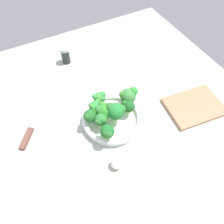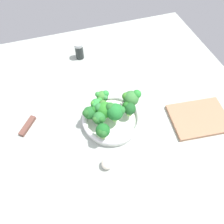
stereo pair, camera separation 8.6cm
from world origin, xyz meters
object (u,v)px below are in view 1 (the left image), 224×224
(broccoli_floret_8, at_px, (90,116))
(garlic_bulb, at_px, (116,164))
(pepper_shaker, at_px, (65,55))
(broccoli_floret_4, at_px, (128,95))
(broccoli_floret_5, at_px, (128,106))
(bowl, at_px, (112,119))
(broccoli_floret_2, at_px, (101,120))
(broccoli_floret_6, at_px, (107,132))
(broccoli_floret_7, at_px, (100,98))
(knife, at_px, (31,129))
(broccoli_floret_3, at_px, (95,107))
(broccoli_floret_1, at_px, (104,110))
(cutting_board, at_px, (194,106))
(broccoli_floret_0, at_px, (115,111))

(broccoli_floret_8, xyz_separation_m, garlic_bulb, (-0.01, 0.20, -0.05))
(pepper_shaker, bearing_deg, garlic_bulb, 86.34)
(broccoli_floret_4, xyz_separation_m, broccoli_floret_5, (0.02, 0.04, -0.01))
(bowl, distance_m, broccoli_floret_2, 0.08)
(broccoli_floret_2, bearing_deg, broccoli_floret_6, 87.72)
(broccoli_floret_6, height_order, broccoli_floret_7, broccoli_floret_6)
(knife, distance_m, pepper_shaker, 0.42)
(broccoli_floret_5, distance_m, broccoli_floret_6, 0.15)
(knife, bearing_deg, broccoli_floret_7, 172.87)
(bowl, xyz_separation_m, broccoli_floret_2, (0.06, 0.02, 0.06))
(broccoli_floret_5, height_order, broccoli_floret_7, broccoli_floret_7)
(broccoli_floret_4, xyz_separation_m, broccoli_floret_7, (0.11, -0.05, -0.01))
(broccoli_floret_3, distance_m, broccoli_floret_7, 0.05)
(broccoli_floret_7, bearing_deg, broccoli_floret_8, 41.60)
(pepper_shaker, bearing_deg, broccoli_floret_7, 93.70)
(knife, relative_size, pepper_shaker, 2.61)
(broccoli_floret_8, bearing_deg, garlic_bulb, 92.74)
(broccoli_floret_3, relative_size, garlic_bulb, 1.36)
(broccoli_floret_4, bearing_deg, broccoli_floret_3, -7.86)
(broccoli_floret_7, bearing_deg, bowl, 99.79)
(broccoli_floret_2, relative_size, broccoli_floret_3, 1.12)
(bowl, bearing_deg, broccoli_floret_5, 174.71)
(broccoli_floret_2, bearing_deg, broccoli_floret_4, -160.34)
(broccoli_floret_1, relative_size, broccoli_floret_3, 1.30)
(broccoli_floret_2, xyz_separation_m, garlic_bulb, (0.02, 0.16, -0.06))
(broccoli_floret_7, distance_m, knife, 0.30)
(bowl, bearing_deg, pepper_shaker, -85.14)
(garlic_bulb, relative_size, pepper_shaker, 0.48)
(broccoli_floret_1, bearing_deg, broccoli_floret_2, 48.69)
(broccoli_floret_8, relative_size, pepper_shaker, 0.72)
(broccoli_floret_3, height_order, broccoli_floret_6, broccoli_floret_6)
(broccoli_floret_3, distance_m, broccoli_floret_5, 0.13)
(broccoli_floret_8, relative_size, cutting_board, 0.26)
(broccoli_floret_3, distance_m, knife, 0.28)
(broccoli_floret_5, xyz_separation_m, pepper_shaker, (0.10, -0.44, -0.03))
(bowl, height_order, broccoli_floret_3, broccoli_floret_3)
(broccoli_floret_3, xyz_separation_m, broccoli_floret_8, (0.04, 0.03, 0.00))
(broccoli_floret_2, relative_size, garlic_bulb, 1.53)
(broccoli_floret_3, relative_size, broccoli_floret_7, 0.90)
(broccoli_floret_0, bearing_deg, broccoli_floret_3, -50.39)
(broccoli_floret_0, height_order, broccoli_floret_8, broccoli_floret_0)
(cutting_board, bearing_deg, broccoli_floret_8, -15.07)
(broccoli_floret_0, bearing_deg, broccoli_floret_4, -150.51)
(broccoli_floret_2, xyz_separation_m, broccoli_floret_3, (-0.01, -0.07, -0.00))
(broccoli_floret_2, distance_m, broccoli_floret_5, 0.13)
(garlic_bulb, xyz_separation_m, pepper_shaker, (-0.04, -0.61, 0.02))
(broccoli_floret_7, xyz_separation_m, cutting_board, (-0.36, 0.18, -0.07))
(broccoli_floret_0, relative_size, broccoli_floret_7, 1.32)
(broccoli_floret_0, xyz_separation_m, broccoli_floret_3, (0.06, -0.07, -0.02))
(broccoli_floret_0, height_order, broccoli_floret_7, broccoli_floret_0)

